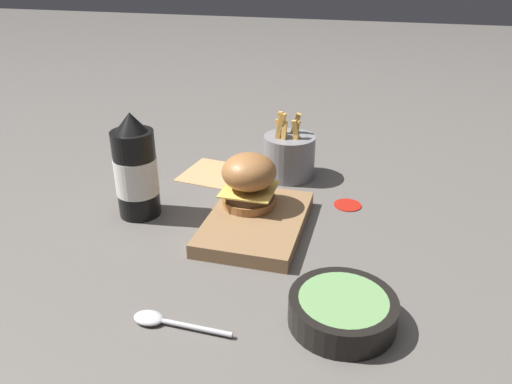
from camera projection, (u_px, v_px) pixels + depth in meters
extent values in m
plane|color=#5B5651|center=(215.00, 240.00, 0.89)|extent=(6.00, 6.00, 0.00)
cube|color=olive|center=(256.00, 223.00, 0.92)|extent=(0.25, 0.17, 0.03)
cylinder|color=#9E6638|center=(249.00, 201.00, 0.95)|extent=(0.10, 0.10, 0.02)
cylinder|color=#4C3323|center=(249.00, 193.00, 0.94)|extent=(0.09, 0.09, 0.02)
cube|color=#EAC656|center=(249.00, 189.00, 0.94)|extent=(0.10, 0.10, 0.00)
ellipsoid|color=#9E6638|center=(249.00, 172.00, 0.92)|extent=(0.10, 0.10, 0.07)
cylinder|color=black|center=(136.00, 174.00, 0.94)|extent=(0.08, 0.08, 0.17)
cylinder|color=white|center=(137.00, 176.00, 0.94)|extent=(0.08, 0.08, 0.07)
cone|color=black|center=(130.00, 122.00, 0.89)|extent=(0.06, 0.06, 0.04)
cylinder|color=slate|center=(289.00, 156.00, 1.12)|extent=(0.11, 0.11, 0.10)
cube|color=gold|center=(282.00, 136.00, 1.09)|extent=(0.02, 0.03, 0.08)
cube|color=gold|center=(281.00, 132.00, 1.11)|extent=(0.02, 0.02, 0.08)
cube|color=gold|center=(282.00, 133.00, 1.09)|extent=(0.01, 0.02, 0.09)
cube|color=gold|center=(294.00, 134.00, 1.12)|extent=(0.02, 0.03, 0.07)
cube|color=gold|center=(293.00, 130.00, 1.12)|extent=(0.02, 0.03, 0.08)
cube|color=gold|center=(295.00, 139.00, 1.08)|extent=(0.03, 0.01, 0.08)
cube|color=gold|center=(283.00, 139.00, 1.08)|extent=(0.03, 0.01, 0.08)
cube|color=gold|center=(297.00, 138.00, 1.08)|extent=(0.01, 0.03, 0.08)
cube|color=gold|center=(278.00, 134.00, 1.08)|extent=(0.02, 0.03, 0.09)
cylinder|color=black|center=(342.00, 311.00, 0.69)|extent=(0.15, 0.15, 0.04)
cylinder|color=#669356|center=(343.00, 300.00, 0.68)|extent=(0.12, 0.12, 0.01)
cylinder|color=silver|center=(197.00, 328.00, 0.68)|extent=(0.01, 0.10, 0.01)
ellipsoid|color=silver|center=(149.00, 318.00, 0.69)|extent=(0.03, 0.04, 0.01)
cylinder|color=#B21E14|center=(348.00, 205.00, 1.01)|extent=(0.06, 0.06, 0.00)
cube|color=tan|center=(215.00, 173.00, 1.15)|extent=(0.16, 0.16, 0.00)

